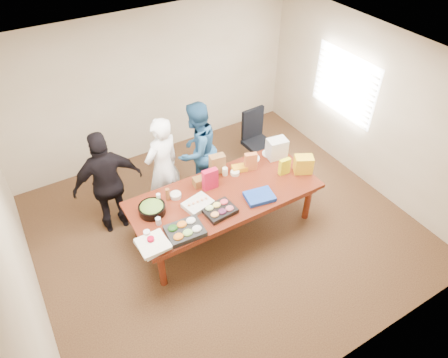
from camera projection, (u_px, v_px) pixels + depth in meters
floor at (225, 229)px, 6.40m from camera, size 5.50×5.00×0.02m
ceiling at (225, 68)px, 4.63m from camera, size 5.50×5.00×0.02m
wall_back at (152, 86)px, 7.15m from camera, size 5.50×0.04×2.70m
wall_front at (358, 299)px, 3.88m from camera, size 5.50×0.04×2.70m
wall_left at (10, 240)px, 4.45m from camera, size 0.04×5.00×2.70m
wall_right at (370, 108)px, 6.58m from camera, size 0.04×5.00×2.70m
window_panel at (344, 85)px, 6.86m from camera, size 0.03×1.40×1.10m
window_blinds at (342, 86)px, 6.85m from camera, size 0.04×1.36×1.00m
conference_table at (225, 212)px, 6.15m from camera, size 2.80×1.20×0.75m
office_chair at (258, 142)px, 7.28m from camera, size 0.56×0.56×1.05m
person_center at (163, 167)px, 6.19m from camera, size 0.73×0.59×1.73m
person_right at (197, 150)px, 6.55m from camera, size 1.01×0.92×1.69m
person_left at (108, 183)px, 5.89m from camera, size 1.04×0.47×1.74m
veggie_tray at (185, 231)px, 5.30m from camera, size 0.50×0.41×0.07m
fruit_tray at (220, 210)px, 5.59m from camera, size 0.45×0.37×0.06m
sheet_cake at (198, 204)px, 5.69m from camera, size 0.44×0.37×0.07m
salad_bowl at (152, 209)px, 5.57m from camera, size 0.48×0.48×0.12m
chip_bag_blue at (260, 196)px, 5.81m from camera, size 0.45×0.37×0.06m
chip_bag_red at (210, 179)px, 5.89m from camera, size 0.23×0.10×0.33m
chip_bag_yellow at (284, 166)px, 6.17m from camera, size 0.18×0.08×0.27m
chip_bag_orange at (251, 162)px, 6.23m from camera, size 0.21×0.14×0.30m
mayo_jar at (225, 171)px, 6.19m from camera, size 0.10×0.10×0.13m
mustard_bottle at (216, 174)px, 6.10m from camera, size 0.08×0.08×0.18m
dressing_bottle at (168, 194)px, 5.75m from camera, size 0.07×0.07×0.19m
ranch_bottle at (159, 199)px, 5.68m from camera, size 0.07×0.07×0.18m
banana_bunch at (239, 168)px, 6.29m from camera, size 0.26×0.20×0.08m
bread_loaf at (204, 180)px, 6.03m from camera, size 0.34×0.16×0.13m
kraft_bag at (217, 164)px, 6.19m from camera, size 0.25×0.17×0.31m
red_cup at (151, 241)px, 5.13m from camera, size 0.11×0.11×0.12m
clear_cup_a at (147, 235)px, 5.22m from camera, size 0.10×0.10×0.12m
clear_cup_b at (158, 221)px, 5.41m from camera, size 0.09×0.09×0.10m
pizza_box_lower at (153, 244)px, 5.14m from camera, size 0.41×0.41×0.04m
pizza_box_upper at (153, 244)px, 5.09m from camera, size 0.37×0.37×0.04m
plate_a at (269, 153)px, 6.63m from camera, size 0.28×0.28×0.01m
plate_b at (253, 158)px, 6.53m from camera, size 0.27×0.27×0.01m
dip_bowl_a at (235, 173)px, 6.22m from camera, size 0.17×0.17×0.06m
dip_bowl_b at (176, 195)px, 5.82m from camera, size 0.17×0.17×0.06m
grocery_bag_white at (277, 148)px, 6.47m from camera, size 0.34×0.27×0.33m
grocery_bag_yellow at (303, 164)px, 6.20m from camera, size 0.33×0.30×0.28m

